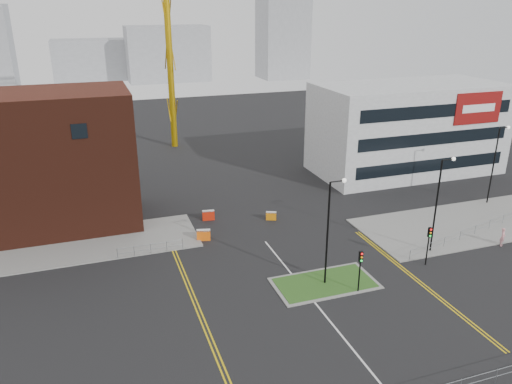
% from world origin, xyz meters
% --- Properties ---
extents(ground, '(200.00, 200.00, 0.00)m').
position_xyz_m(ground, '(0.00, 0.00, 0.00)').
color(ground, black).
rests_on(ground, ground).
extents(pavement_left, '(28.00, 8.00, 0.12)m').
position_xyz_m(pavement_left, '(-20.00, 22.00, 0.06)').
color(pavement_left, slate).
rests_on(pavement_left, ground).
extents(pavement_right, '(24.00, 10.00, 0.12)m').
position_xyz_m(pavement_right, '(22.00, 14.00, 0.06)').
color(pavement_right, slate).
rests_on(pavement_right, ground).
extents(island_kerb, '(8.60, 4.60, 0.08)m').
position_xyz_m(island_kerb, '(2.00, 8.00, 0.04)').
color(island_kerb, slate).
rests_on(island_kerb, ground).
extents(grass_island, '(8.00, 4.00, 0.12)m').
position_xyz_m(grass_island, '(2.00, 8.00, 0.06)').
color(grass_island, '#254717').
rests_on(grass_island, ground).
extents(brick_building, '(24.20, 10.07, 14.24)m').
position_xyz_m(brick_building, '(-22.97, 28.00, 6.85)').
color(brick_building, '#421A10').
rests_on(brick_building, ground).
extents(office_block, '(25.00, 12.20, 12.00)m').
position_xyz_m(office_block, '(26.01, 31.97, 6.00)').
color(office_block, '#ADB0B2').
rests_on(office_block, ground).
extents(streetlamp_island, '(1.46, 0.36, 9.18)m').
position_xyz_m(streetlamp_island, '(2.22, 8.00, 5.41)').
color(streetlamp_island, black).
rests_on(streetlamp_island, ground).
extents(streetlamp_right_near, '(1.46, 0.36, 9.18)m').
position_xyz_m(streetlamp_right_near, '(14.22, 10.00, 5.41)').
color(streetlamp_right_near, black).
rests_on(streetlamp_right_near, ground).
extents(streetlamp_right_far, '(1.46, 0.36, 9.18)m').
position_xyz_m(streetlamp_right_far, '(28.22, 18.00, 5.41)').
color(streetlamp_right_far, black).
rests_on(streetlamp_right_far, ground).
extents(traffic_light_island, '(0.28, 0.33, 3.65)m').
position_xyz_m(traffic_light_island, '(4.00, 5.98, 2.57)').
color(traffic_light_island, black).
rests_on(traffic_light_island, ground).
extents(traffic_light_right, '(0.28, 0.33, 3.65)m').
position_xyz_m(traffic_light_right, '(12.00, 7.98, 2.57)').
color(traffic_light_right, black).
rests_on(traffic_light_right, ground).
extents(railing_left, '(6.05, 0.05, 1.10)m').
position_xyz_m(railing_left, '(-11.00, 18.00, 0.74)').
color(railing_left, gray).
rests_on(railing_left, ground).
extents(railing_right, '(19.05, 5.05, 1.10)m').
position_xyz_m(railing_right, '(20.50, 11.50, 0.78)').
color(railing_right, gray).
rests_on(railing_right, ground).
extents(centre_line, '(0.15, 30.00, 0.01)m').
position_xyz_m(centre_line, '(0.00, 2.00, 0.01)').
color(centre_line, silver).
rests_on(centre_line, ground).
extents(yellow_left_a, '(0.12, 24.00, 0.01)m').
position_xyz_m(yellow_left_a, '(-9.00, 10.00, 0.01)').
color(yellow_left_a, gold).
rests_on(yellow_left_a, ground).
extents(yellow_left_b, '(0.12, 24.00, 0.01)m').
position_xyz_m(yellow_left_b, '(-8.70, 10.00, 0.01)').
color(yellow_left_b, gold).
rests_on(yellow_left_b, ground).
extents(yellow_right_a, '(0.12, 20.00, 0.01)m').
position_xyz_m(yellow_right_a, '(9.50, 6.00, 0.01)').
color(yellow_right_a, gold).
rests_on(yellow_right_a, ground).
extents(yellow_right_b, '(0.12, 20.00, 0.01)m').
position_xyz_m(yellow_right_b, '(9.80, 6.00, 0.01)').
color(yellow_right_b, gold).
rests_on(yellow_right_b, ground).
extents(skyline_b, '(24.00, 12.00, 16.00)m').
position_xyz_m(skyline_b, '(10.00, 130.00, 8.00)').
color(skyline_b, gray).
rests_on(skyline_b, ground).
extents(skyline_c, '(14.00, 12.00, 28.00)m').
position_xyz_m(skyline_c, '(45.00, 125.00, 14.00)').
color(skyline_c, gray).
rests_on(skyline_c, ground).
extents(skyline_d, '(30.00, 12.00, 12.00)m').
position_xyz_m(skyline_d, '(-8.00, 140.00, 6.00)').
color(skyline_d, gray).
rests_on(skyline_d, ground).
extents(pedestrian, '(0.80, 0.76, 1.83)m').
position_xyz_m(pedestrian, '(21.33, 8.80, 0.92)').
color(pedestrian, pink).
rests_on(pedestrian, ground).
extents(barrier_left, '(1.39, 0.76, 1.11)m').
position_xyz_m(barrier_left, '(-5.64, 19.34, 0.60)').
color(barrier_left, '#F3600D').
rests_on(barrier_left, ground).
extents(barrier_mid, '(1.33, 0.61, 1.08)m').
position_xyz_m(barrier_mid, '(-4.00, 24.00, 0.59)').
color(barrier_mid, red).
rests_on(barrier_mid, ground).
extents(barrier_right, '(1.15, 0.76, 0.92)m').
position_xyz_m(barrier_right, '(2.42, 21.81, 0.50)').
color(barrier_right, orange).
rests_on(barrier_right, ground).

